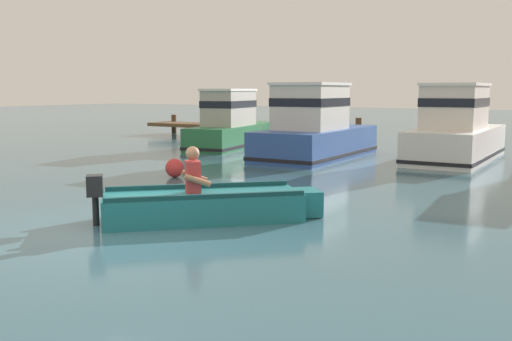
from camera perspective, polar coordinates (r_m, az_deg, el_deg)
ground_plane at (r=8.63m, az=-13.52°, el=-6.18°), size 120.00×120.00×0.00m
wooden_dock at (r=25.12m, az=-0.69°, el=4.27°), size 10.26×1.64×1.03m
rowboat_with_person at (r=9.34m, az=-4.82°, el=-3.35°), size 3.09×3.04×1.19m
moored_boat_green at (r=21.23m, az=-2.30°, el=4.39°), size 2.45×5.61×2.11m
moored_boat_blue at (r=17.85m, az=5.76°, el=3.90°), size 2.22×5.18×2.28m
moored_boat_white at (r=18.13m, az=19.00°, el=3.56°), size 1.98×5.35×2.26m
mooring_buoy at (r=13.99m, az=-7.97°, el=0.25°), size 0.45×0.45×0.45m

